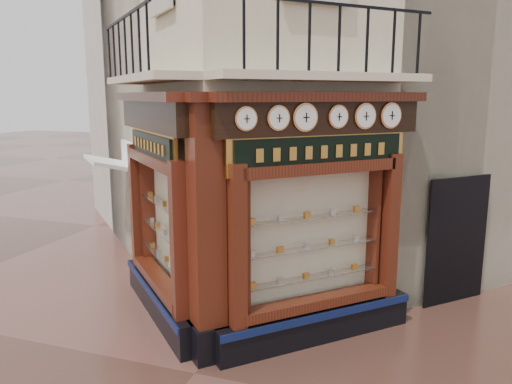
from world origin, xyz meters
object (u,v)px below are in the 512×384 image
at_px(signboard_right, 322,151).
at_px(clock_d, 338,117).
at_px(clock_e, 365,116).
at_px(clock_f, 391,115).
at_px(clock_b, 278,118).
at_px(clock_c, 305,117).
at_px(signboard_left, 152,145).
at_px(corner_pilaster, 207,234).
at_px(clock_a, 246,119).
at_px(awning, 116,266).

bearing_deg(signboard_right, clock_d, -28.89).
height_order(clock_e, clock_f, clock_f).
relative_size(clock_b, clock_c, 0.86).
xyz_separation_m(clock_c, clock_d, (0.40, 0.40, -0.00)).
relative_size(clock_c, signboard_left, 0.21).
bearing_deg(corner_pilaster, signboard_right, -10.25).
height_order(clock_a, clock_c, clock_c).
relative_size(clock_d, awning, 0.22).
height_order(corner_pilaster, clock_d, corner_pilaster).
distance_m(clock_d, clock_e, 0.50).
distance_m(clock_c, clock_d, 0.57).
height_order(clock_e, signboard_right, clock_e).
bearing_deg(clock_d, clock_a, -180.00).
relative_size(clock_b, clock_e, 0.89).
bearing_deg(clock_a, corner_pilaster, 135.78).
height_order(clock_f, awning, clock_f).
height_order(clock_a, signboard_right, clock_a).
bearing_deg(awning, clock_b, -164.66).
distance_m(corner_pilaster, clock_b, 1.97).
relative_size(clock_b, signboard_left, 0.18).
distance_m(clock_a, signboard_right, 1.41).
xyz_separation_m(clock_a, clock_f, (1.78, 1.78, 0.00)).
bearing_deg(clock_b, corner_pilaster, 155.55).
xyz_separation_m(clock_f, signboard_right, (-0.93, -0.77, -0.52)).
xyz_separation_m(clock_a, clock_d, (1.07, 1.07, 0.00)).
height_order(clock_a, clock_f, clock_f).
xyz_separation_m(awning, signboard_right, (5.22, -2.04, 3.10)).
bearing_deg(clock_e, clock_c, -180.00).
distance_m(clock_a, clock_e, 2.01).
bearing_deg(clock_c, signboard_left, 127.90).
bearing_deg(clock_b, signboard_left, 119.98).
relative_size(clock_a, clock_d, 0.96).
bearing_deg(awning, corner_pilaster, -174.08).
distance_m(clock_e, clock_f, 0.50).
distance_m(clock_b, awning, 6.53).
relative_size(corner_pilaster, signboard_left, 2.06).
height_order(clock_a, awning, clock_a).
bearing_deg(clock_d, signboard_left, 136.16).
relative_size(clock_d, signboard_left, 0.18).
relative_size(clock_f, signboard_left, 0.21).
height_order(clock_c, clock_e, clock_c).
relative_size(clock_a, signboard_left, 0.17).
bearing_deg(signboard_left, clock_c, -142.10).
bearing_deg(clock_e, clock_f, 0.00).
xyz_separation_m(clock_b, clock_e, (1.07, 1.07, -0.00)).
relative_size(clock_c, signboard_right, 0.18).
distance_m(corner_pilaster, clock_e, 3.00).
bearing_deg(clock_b, clock_a, 180.00).
distance_m(corner_pilaster, clock_f, 3.42).
xyz_separation_m(clock_b, clock_d, (0.71, 0.71, -0.00)).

